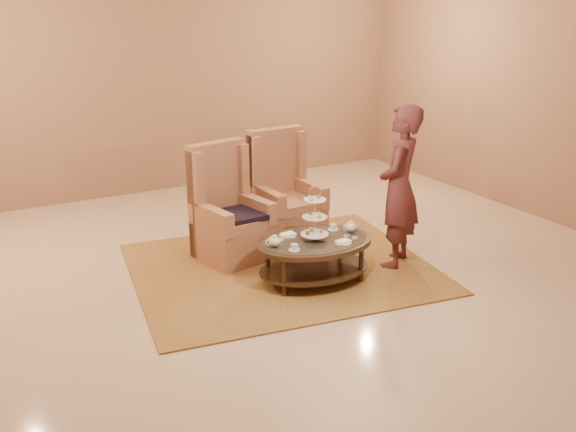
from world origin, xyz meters
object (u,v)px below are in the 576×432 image
tea_table (314,247)px  armchair_right (284,203)px  armchair_left (228,220)px  person (399,187)px

tea_table → armchair_right: bearing=80.9°
tea_table → armchair_left: 1.16m
person → tea_table: bearing=-42.0°
armchair_right → person: bearing=-65.4°
tea_table → person: bearing=2.9°
armchair_left → person: 1.93m
armchair_right → armchair_left: bearing=-166.0°
tea_table → person: 1.15m
armchair_left → armchair_right: 0.89m
armchair_right → person: person is taller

